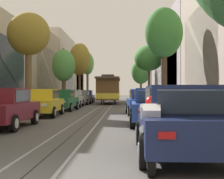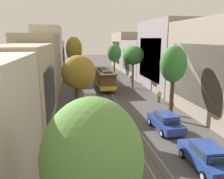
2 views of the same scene
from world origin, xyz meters
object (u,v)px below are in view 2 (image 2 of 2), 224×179
parked_car_blue_far_left (85,81)px  street_tree_kerb_right_second (173,65)px  parked_car_yellow_mid_left (101,133)px  parked_car_blue_second_right (206,156)px  parked_car_blue_mid_right (166,122)px  street_tree_kerb_right_mid (133,55)px  pedestrian_crossing_far (132,78)px  parked_car_silver_fifth_left (89,98)px  pedestrian_on_left_pavement (159,96)px  parked_car_grey_sixth_left (87,88)px  street_tree_kerb_left_second (79,74)px  street_tree_kerb_left_mid (76,68)px  cable_car_trolley (105,79)px  street_tree_kerb_left_near (93,161)px  parked_car_green_fourth_left (95,111)px  street_tree_kerb_left_far (73,47)px  pedestrian_on_right_pavement (171,106)px  street_tree_kerb_left_fourth (74,50)px  parked_car_maroon_second_left (115,177)px  street_tree_kerb_right_fourth (114,53)px

parked_car_blue_far_left → street_tree_kerb_right_second: street_tree_kerb_right_second is taller
parked_car_yellow_mid_left → parked_car_blue_second_right: bearing=-38.3°
parked_car_blue_far_left → street_tree_kerb_right_second: 19.96m
parked_car_yellow_mid_left → parked_car_blue_far_left: 21.81m
parked_car_blue_mid_right → street_tree_kerb_right_mid: street_tree_kerb_right_mid is taller
parked_car_blue_far_left → parked_car_blue_mid_right: bearing=-73.9°
pedestrian_crossing_far → parked_car_blue_far_left: bearing=-171.6°
parked_car_silver_fifth_left → street_tree_kerb_right_second: street_tree_kerb_right_second is taller
pedestrian_on_left_pavement → pedestrian_crossing_far: 13.23m
parked_car_grey_sixth_left → street_tree_kerb_left_second: (-1.58, -13.89, 4.31)m
parked_car_grey_sixth_left → street_tree_kerb_left_mid: street_tree_kerb_left_mid is taller
cable_car_trolley → street_tree_kerb_left_near: bearing=-99.0°
pedestrian_crossing_far → parked_car_grey_sixth_left: bearing=-141.2°
parked_car_green_fourth_left → parked_car_blue_second_right: same height
parked_car_blue_second_right → parked_car_green_fourth_left: bearing=120.1°
parked_car_silver_fifth_left → street_tree_kerb_left_far: (-1.54, 26.29, 5.35)m
parked_car_yellow_mid_left → pedestrian_on_left_pavement: (8.66, 9.87, 0.08)m
parked_car_blue_far_left → pedestrian_on_left_pavement: size_ratio=2.80×
parked_car_blue_second_right → pedestrian_on_right_pavement: (2.29, 10.04, 0.07)m
parked_car_yellow_mid_left → street_tree_kerb_left_fourth: size_ratio=0.53×
parked_car_maroon_second_left → parked_car_green_fourth_left: size_ratio=0.99×
parked_car_maroon_second_left → cable_car_trolley: (3.05, 24.50, 0.86)m
parked_car_yellow_mid_left → street_tree_kerb_left_second: size_ratio=0.66×
street_tree_kerb_left_fourth → street_tree_kerb_right_fourth: street_tree_kerb_left_fourth is taller
street_tree_kerb_left_near → street_tree_kerb_left_fourth: size_ratio=0.76×
parked_car_silver_fifth_left → pedestrian_crossing_far: parked_car_silver_fifth_left is taller
street_tree_kerb_left_second → street_tree_kerb_left_fourth: 24.33m
parked_car_silver_fifth_left → street_tree_kerb_right_fourth: size_ratio=0.65×
parked_car_yellow_mid_left → parked_car_blue_mid_right: (5.88, 1.37, 0.00)m
parked_car_maroon_second_left → cable_car_trolley: size_ratio=0.48×
pedestrian_crossing_far → street_tree_kerb_left_fourth: bearing=160.9°
parked_car_grey_sixth_left → street_tree_kerb_left_second: 14.62m
parked_car_maroon_second_left → parked_car_blue_far_left: 27.61m
street_tree_kerb_right_second → pedestrian_on_right_pavement: (0.71, 1.40, -4.58)m
parked_car_green_fourth_left → street_tree_kerb_left_second: (-1.64, -3.07, 4.31)m
parked_car_maroon_second_left → cable_car_trolley: cable_car_trolley is taller
parked_car_maroon_second_left → street_tree_kerb_right_mid: street_tree_kerb_right_mid is taller
street_tree_kerb_right_mid → cable_car_trolley: 5.96m
street_tree_kerb_left_near → street_tree_kerb_left_mid: size_ratio=1.09×
pedestrian_crossing_far → parked_car_green_fourth_left: bearing=-115.7°
parked_car_blue_second_right → street_tree_kerb_left_far: street_tree_kerb_left_far is taller
parked_car_maroon_second_left → street_tree_kerb_left_mid: size_ratio=0.75×
parked_car_maroon_second_left → street_tree_kerb_left_fourth: bearing=92.6°
parked_car_green_fourth_left → street_tree_kerb_left_far: bearing=93.1°
parked_car_blue_mid_right → parked_car_grey_sixth_left: bearing=111.5°
street_tree_kerb_left_second → cable_car_trolley: 17.37m
parked_car_grey_sixth_left → street_tree_kerb_right_second: 15.08m
parked_car_blue_mid_right → cable_car_trolley: size_ratio=0.48×
parked_car_blue_far_left → parked_car_silver_fifth_left: bearing=-90.2°
pedestrian_on_right_pavement → parked_car_blue_far_left: bearing=116.6°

